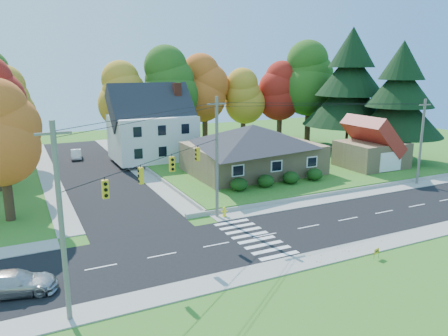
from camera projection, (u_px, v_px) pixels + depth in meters
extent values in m
plane|color=#3D7923|center=(265.00, 235.00, 32.52)|extent=(120.00, 120.00, 0.00)
cube|color=black|center=(265.00, 235.00, 32.52)|extent=(90.00, 8.00, 0.02)
cube|color=black|center=(93.00, 172.00, 51.84)|extent=(8.00, 44.00, 0.02)
cube|color=#9C9A90|center=(234.00, 215.00, 36.88)|extent=(90.00, 2.00, 0.08)
cube|color=#9C9A90|center=(305.00, 261.00, 28.14)|extent=(90.00, 2.00, 0.08)
cube|color=#3D7923|center=(267.00, 161.00, 56.37)|extent=(30.00, 30.00, 0.50)
cube|color=tan|center=(252.00, 158.00, 49.44)|extent=(14.00, 10.00, 3.20)
pyramid|color=#26262B|center=(253.00, 134.00, 48.81)|extent=(14.60, 10.60, 2.20)
cube|color=silver|center=(153.00, 137.00, 56.24)|extent=(10.00, 8.00, 5.60)
pyramid|color=#26262B|center=(151.00, 106.00, 55.31)|extent=(10.40, 8.40, 2.40)
cube|color=brown|center=(178.00, 120.00, 57.27)|extent=(0.90, 0.90, 9.60)
cube|color=tan|center=(371.00, 154.00, 51.94)|extent=(7.00, 6.00, 3.00)
pyramid|color=maroon|center=(373.00, 135.00, 51.40)|extent=(7.30, 6.30, 1.60)
cube|color=silver|center=(391.00, 162.00, 49.34)|extent=(3.20, 0.10, 2.20)
ellipsoid|color=#163A10|center=(239.00, 184.00, 42.11)|extent=(1.70, 1.70, 1.27)
ellipsoid|color=#163A10|center=(266.00, 181.00, 43.39)|extent=(1.70, 1.70, 1.27)
ellipsoid|color=#163A10|center=(291.00, 177.00, 44.67)|extent=(1.70, 1.70, 1.27)
ellipsoid|color=#163A10|center=(314.00, 174.00, 45.95)|extent=(1.70, 1.70, 1.27)
cylinder|color=#666059|center=(61.00, 226.00, 20.63)|extent=(0.26, 0.26, 10.00)
cube|color=#666059|center=(53.00, 133.00, 19.61)|extent=(1.60, 0.12, 0.12)
cylinder|color=#666059|center=(217.00, 159.00, 35.27)|extent=(0.26, 0.26, 10.00)
cube|color=#666059|center=(217.00, 104.00, 34.25)|extent=(1.60, 0.12, 0.12)
cylinder|color=#666059|center=(421.00, 142.00, 45.41)|extent=(0.26, 0.26, 9.00)
cube|color=#666059|center=(425.00, 105.00, 44.51)|extent=(1.60, 0.12, 0.12)
cube|color=gold|center=(105.00, 189.00, 23.23)|extent=(0.34, 0.26, 1.00)
cube|color=gold|center=(141.00, 176.00, 26.04)|extent=(0.26, 0.34, 1.00)
cube|color=gold|center=(172.00, 164.00, 29.07)|extent=(0.34, 0.26, 1.00)
cube|color=gold|center=(198.00, 154.00, 32.24)|extent=(0.26, 0.34, 1.00)
cylinder|color=black|center=(159.00, 159.00, 27.58)|extent=(13.02, 10.43, 0.04)
cylinder|color=#3F2A19|center=(126.00, 132.00, 60.65)|extent=(0.80, 0.80, 5.40)
sphere|color=gold|center=(124.00, 104.00, 59.75)|extent=(6.72, 6.72, 6.72)
sphere|color=gold|center=(124.00, 92.00, 59.36)|extent=(5.91, 5.91, 5.91)
sphere|color=gold|center=(123.00, 79.00, 58.97)|extent=(5.11, 5.11, 5.11)
cylinder|color=#3F2A19|center=(169.00, 127.00, 62.23)|extent=(0.86, 0.86, 6.30)
sphere|color=#2D5C19|center=(168.00, 95.00, 61.18)|extent=(7.84, 7.84, 7.84)
sphere|color=#2D5C19|center=(168.00, 81.00, 60.73)|extent=(6.90, 6.90, 6.90)
sphere|color=#2D5C19|center=(167.00, 67.00, 60.27)|extent=(5.96, 5.96, 5.96)
cylinder|color=#3F2A19|center=(205.00, 126.00, 65.72)|extent=(0.83, 0.83, 5.85)
sphere|color=#D35B1D|center=(205.00, 97.00, 64.74)|extent=(7.28, 7.28, 7.28)
sphere|color=#D35B1D|center=(205.00, 85.00, 64.32)|extent=(6.41, 6.41, 6.41)
sphere|color=#D35B1D|center=(204.00, 72.00, 63.90)|extent=(5.53, 5.53, 5.53)
cylinder|color=#3F2A19|center=(243.00, 127.00, 67.51)|extent=(0.77, 0.77, 4.95)
sphere|color=gold|center=(243.00, 104.00, 66.68)|extent=(6.16, 6.16, 6.16)
sphere|color=gold|center=(243.00, 94.00, 66.33)|extent=(5.42, 5.42, 5.42)
sphere|color=gold|center=(244.00, 83.00, 65.97)|extent=(4.68, 4.68, 4.68)
cylinder|color=#3F2A19|center=(279.00, 124.00, 69.14)|extent=(0.80, 0.80, 5.40)
sphere|color=#A31D14|center=(280.00, 99.00, 68.24)|extent=(6.72, 6.72, 6.72)
sphere|color=#A31D14|center=(280.00, 88.00, 67.85)|extent=(5.91, 5.91, 5.91)
sphere|color=#A31D14|center=(281.00, 77.00, 67.46)|extent=(5.11, 5.11, 5.11)
cylinder|color=#3F2A19|center=(308.00, 120.00, 68.95)|extent=(0.89, 0.89, 6.75)
sphere|color=#2D5C19|center=(309.00, 89.00, 67.82)|extent=(8.40, 8.40, 8.40)
sphere|color=#2D5C19|center=(310.00, 75.00, 67.33)|extent=(7.39, 7.39, 7.39)
sphere|color=#2D5C19|center=(310.00, 61.00, 66.84)|extent=(6.38, 6.38, 6.38)
cylinder|color=#3F2A19|center=(346.00, 139.00, 62.83)|extent=(0.40, 0.40, 2.88)
cone|color=black|center=(349.00, 101.00, 61.57)|extent=(12.80, 12.80, 6.72)
cone|color=black|center=(351.00, 73.00, 60.68)|extent=(9.60, 9.60, 6.08)
cone|color=black|center=(353.00, 47.00, 59.86)|extent=(6.40, 6.40, 5.44)
cylinder|color=#3F2A19|center=(395.00, 149.00, 56.30)|extent=(0.40, 0.40, 2.52)
cone|color=black|center=(398.00, 112.00, 55.20)|extent=(11.20, 11.20, 5.88)
cone|color=black|center=(401.00, 85.00, 54.42)|extent=(8.40, 8.40, 5.32)
cone|color=black|center=(403.00, 60.00, 53.71)|extent=(5.60, 5.60, 4.76)
cylinder|color=#3F2A19|center=(8.00, 191.00, 35.19)|extent=(0.77, 0.77, 4.95)
sphere|color=#D35B1D|center=(2.00, 147.00, 34.36)|extent=(6.16, 6.16, 6.16)
sphere|color=#D35B1D|center=(0.00, 128.00, 34.00)|extent=(5.42, 5.42, 5.42)
cylinder|color=#3F2A19|center=(7.00, 147.00, 52.62)|extent=(0.80, 0.80, 5.40)
sphere|color=gold|center=(3.00, 115.00, 51.72)|extent=(6.72, 6.72, 6.72)
sphere|color=gold|center=(1.00, 100.00, 51.33)|extent=(5.91, 5.91, 5.91)
imported|color=#B3B3B3|center=(14.00, 283.00, 24.04)|extent=(4.89, 2.79, 1.33)
imported|color=silver|center=(76.00, 154.00, 58.70)|extent=(1.72, 3.86, 1.23)
cylinder|color=yellow|center=(224.00, 216.00, 36.42)|extent=(0.40, 0.40, 0.11)
cylinder|color=yellow|center=(224.00, 213.00, 36.34)|extent=(0.26, 0.26, 0.61)
sphere|color=yellow|center=(224.00, 209.00, 36.25)|extent=(0.29, 0.29, 0.29)
cylinder|color=yellow|center=(224.00, 211.00, 36.31)|extent=(0.51, 0.22, 0.13)
cylinder|color=black|center=(374.00, 256.00, 28.53)|extent=(0.02, 0.02, 0.46)
cylinder|color=black|center=(379.00, 255.00, 28.71)|extent=(0.02, 0.02, 0.46)
cube|color=yellow|center=(377.00, 251.00, 28.56)|extent=(0.54, 0.19, 0.37)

